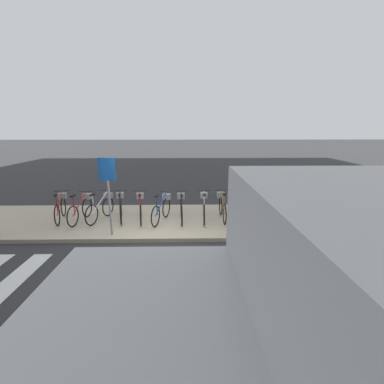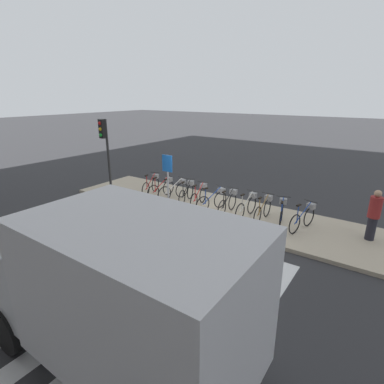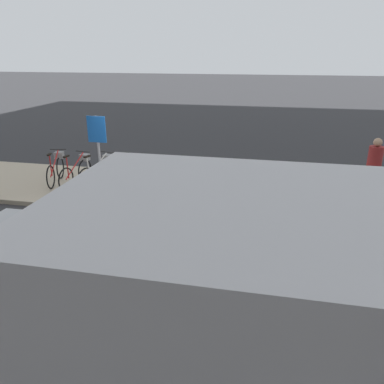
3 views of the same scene
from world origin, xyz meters
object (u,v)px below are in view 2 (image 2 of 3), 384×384
object	(u,v)px
pedestrian	(374,214)
parked_bicycle_2	(175,189)
parked_bicycle_0	(152,184)
parked_bicycle_4	(199,195)
parked_bicycle_5	(214,199)
parked_bicycle_6	(229,202)
parked_bicycle_7	(247,205)
parked_bicycle_10	(304,217)
parked_bicycle_8	(264,208)
parked_bicycle_9	(282,212)
sign_post	(168,174)
parked_bicycle_3	(187,192)
traffic_light	(105,142)
truck	(118,288)
parked_bicycle_1	(163,187)

from	to	relation	value
pedestrian	parked_bicycle_2	bearing A→B (deg)	-176.65
parked_bicycle_0	parked_bicycle_4	distance (m)	2.54
parked_bicycle_0	parked_bicycle_5	world-z (taller)	same
parked_bicycle_6	parked_bicycle_7	size ratio (longest dim) A/B	1.00
parked_bicycle_10	parked_bicycle_8	bearing A→B (deg)	-179.23
parked_bicycle_7	parked_bicycle_6	bearing A→B (deg)	-175.09
parked_bicycle_9	sign_post	bearing A→B (deg)	-162.10
parked_bicycle_3	parked_bicycle_4	xyz separation A→B (m)	(0.65, -0.07, 0.00)
traffic_light	sign_post	bearing A→B (deg)	0.97
parked_bicycle_5	parked_bicycle_2	bearing A→B (deg)	175.63
parked_bicycle_6	parked_bicycle_9	world-z (taller)	same
parked_bicycle_7	sign_post	distance (m)	3.07
pedestrian	parked_bicycle_4	bearing A→B (deg)	-175.46
parked_bicycle_4	truck	size ratio (longest dim) A/B	0.33
parked_bicycle_2	truck	size ratio (longest dim) A/B	0.32
parked_bicycle_5	pedestrian	xyz separation A→B (m)	(5.12, 0.56, 0.39)
parked_bicycle_6	parked_bicycle_7	distance (m)	0.73
parked_bicycle_8	sign_post	world-z (taller)	sign_post
parked_bicycle_3	parked_bicycle_9	size ratio (longest dim) A/B	1.01
parked_bicycle_6	parked_bicycle_9	xyz separation A→B (m)	(1.95, 0.08, 0.00)
parked_bicycle_8	parked_bicycle_9	size ratio (longest dim) A/B	1.03
parked_bicycle_3	parked_bicycle_4	bearing A→B (deg)	-6.28
pedestrian	parked_bicycle_3	bearing A→B (deg)	-176.54
sign_post	parked_bicycle_8	bearing A→B (deg)	21.41
parked_bicycle_2	parked_bicycle_6	bearing A→B (deg)	-2.04
parked_bicycle_8	traffic_light	size ratio (longest dim) A/B	0.47
parked_bicycle_1	traffic_light	distance (m)	3.00
parked_bicycle_4	parked_bicycle_7	distance (m)	2.03
parked_bicycle_2	parked_bicycle_4	xyz separation A→B (m)	(1.24, -0.05, 0.00)
parked_bicycle_4	truck	world-z (taller)	truck
parked_bicycle_5	parked_bicycle_10	size ratio (longest dim) A/B	0.99
parked_bicycle_0	parked_bicycle_10	world-z (taller)	same
parked_bicycle_5	sign_post	size ratio (longest dim) A/B	0.69
parked_bicycle_3	parked_bicycle_10	bearing A→B (deg)	0.08
parked_bicycle_10	truck	xyz separation A→B (m)	(-0.96, -6.87, 0.99)
parked_bicycle_0	parked_bicycle_7	bearing A→B (deg)	-0.28
parked_bicycle_8	sign_post	xyz separation A→B (m)	(-3.21, -1.26, 1.03)
parked_bicycle_9	pedestrian	distance (m)	2.63
parked_bicycle_4	parked_bicycle_3	bearing A→B (deg)	173.72
parked_bicycle_4	parked_bicycle_8	xyz separation A→B (m)	(2.62, 0.06, 0.00)
parked_bicycle_1	pedestrian	size ratio (longest dim) A/B	0.98
truck	pedestrian	xyz separation A→B (m)	(2.82, 7.25, -0.60)
parked_bicycle_0	truck	bearing A→B (deg)	-50.91
traffic_light	sign_post	xyz separation A→B (m)	(3.22, 0.05, -0.88)
parked_bicycle_3	parked_bicycle_8	world-z (taller)	same
parked_bicycle_5	parked_bicycle_8	size ratio (longest dim) A/B	0.96
parked_bicycle_5	truck	world-z (taller)	truck
parked_bicycle_2	parked_bicycle_7	bearing A→B (deg)	-0.50
parked_bicycle_2	pedestrian	bearing A→B (deg)	3.35
parked_bicycle_10	traffic_light	distance (m)	8.12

